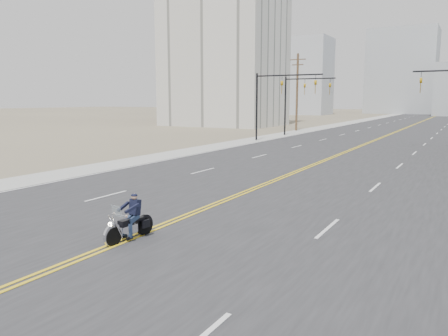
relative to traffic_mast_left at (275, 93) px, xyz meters
name	(u,v)px	position (x,y,z in m)	size (l,w,h in m)	color
ground_plane	(131,239)	(8.98, -32.00, -4.94)	(400.00, 400.00, 0.00)	#776D56
road	(412,125)	(8.98, 38.00, -4.93)	(20.00, 200.00, 0.01)	#303033
sidewalk_left	(344,124)	(-2.52, 38.00, -4.93)	(3.00, 200.00, 0.01)	#A5A5A0
traffic_mast_left	(275,93)	(0.00, 0.00, 0.00)	(7.10, 0.26, 7.00)	black
traffic_mast_far	(299,95)	(-0.33, 8.00, -0.06)	(6.10, 0.26, 7.00)	black
utility_pole_left	(297,91)	(-3.52, 16.00, 0.54)	(2.20, 0.30, 10.50)	brown
apartment_block	(224,34)	(-19.02, 23.00, 10.06)	(18.00, 14.00, 30.00)	silver
haze_bldg_a	(305,77)	(-26.02, 83.00, 6.06)	(14.00, 12.00, 22.00)	#B7BCC6
haze_bldg_d	(402,72)	(-3.02, 108.00, 8.06)	(20.00, 15.00, 26.00)	#ADB2B7
haze_bldg_f	(277,89)	(-41.02, 98.00, 3.06)	(12.00, 12.00, 16.00)	#ADB2B7
motorcyclist	(129,218)	(9.05, -32.15, -4.23)	(0.78, 1.82, 1.42)	black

